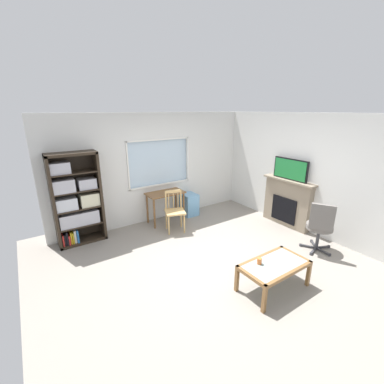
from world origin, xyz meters
TOP-DOWN VIEW (x-y plane):
  - ground at (0.00, 0.00)m, footprint 5.86×5.60m
  - wall_back_with_window at (-0.02, 2.30)m, footprint 4.86×0.15m
  - wall_right at (2.49, 0.00)m, footprint 0.12×4.80m
  - bookshelf at (-1.82, 2.06)m, footprint 0.90×0.38m
  - desk_under_window at (0.09, 1.95)m, footprint 0.88×0.47m
  - wooden_chair at (0.04, 1.44)m, footprint 0.53×0.52m
  - plastic_drawer_unit at (0.80, 2.00)m, footprint 0.35×0.40m
  - fireplace at (2.34, 0.26)m, footprint 0.26×1.25m
  - tv at (2.32, 0.26)m, footprint 0.06×0.83m
  - office_chair at (1.81, -0.86)m, footprint 0.61×0.57m
  - coffee_table at (0.26, -1.10)m, footprint 1.04×0.57m
  - sippy_cup at (0.07, -0.97)m, footprint 0.07×0.07m

SIDE VIEW (x-z plane):
  - ground at x=0.00m, z-range -0.02..0.00m
  - plastic_drawer_unit at x=0.80m, z-range 0.00..0.55m
  - coffee_table at x=0.26m, z-range 0.15..0.58m
  - wooden_chair at x=0.04m, z-range 0.01..0.91m
  - sippy_cup at x=0.07m, z-range 0.42..0.51m
  - fireplace at x=2.34m, z-range 0.00..1.10m
  - office_chair at x=1.81m, z-range 0.05..1.05m
  - desk_under_window at x=0.09m, z-range 0.24..0.98m
  - bookshelf at x=-1.82m, z-range -0.02..1.81m
  - wall_back_with_window at x=-0.02m, z-range -0.02..2.51m
  - wall_right at x=2.49m, z-range 0.00..2.52m
  - tv at x=2.32m, z-range 1.09..1.56m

